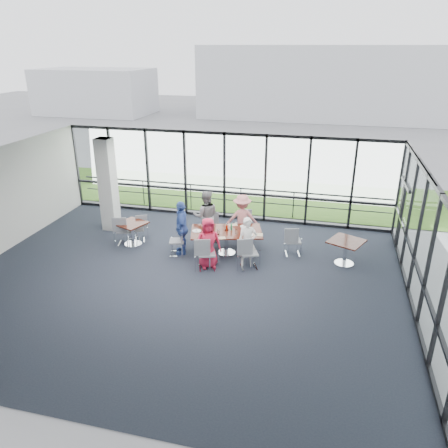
% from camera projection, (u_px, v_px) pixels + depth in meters
% --- Properties ---
extents(floor, '(12.00, 10.00, 0.02)m').
position_uv_depth(floor, '(181.00, 282.00, 11.97)').
color(floor, '#202633').
rests_on(floor, ground).
extents(ceiling, '(12.00, 10.00, 0.04)m').
position_uv_depth(ceiling, '(176.00, 169.00, 10.75)').
color(ceiling, white).
rests_on(ceiling, ground).
extents(wall_front, '(12.00, 0.10, 3.20)m').
position_uv_depth(wall_front, '(72.00, 348.00, 6.88)').
color(wall_front, silver).
rests_on(wall_front, ground).
extents(curtain_wall_back, '(12.00, 0.10, 3.20)m').
position_uv_depth(curtain_wall_back, '(224.00, 176.00, 15.85)').
color(curtain_wall_back, white).
rests_on(curtain_wall_back, ground).
extents(curtain_wall_right, '(0.10, 10.00, 3.20)m').
position_uv_depth(curtain_wall_right, '(425.00, 253.00, 10.02)').
color(curtain_wall_right, white).
rests_on(curtain_wall_right, ground).
extents(exit_door, '(0.12, 1.60, 2.10)m').
position_uv_depth(exit_door, '(401.00, 217.00, 13.59)').
color(exit_door, black).
rests_on(exit_door, ground).
extents(structural_column, '(0.50, 0.50, 3.20)m').
position_uv_depth(structural_column, '(108.00, 185.00, 14.86)').
color(structural_column, silver).
rests_on(structural_column, ground).
extents(apron, '(80.00, 70.00, 0.02)m').
position_uv_depth(apron, '(250.00, 181.00, 20.95)').
color(apron, slate).
rests_on(apron, ground).
extents(grass_strip, '(80.00, 5.00, 0.01)m').
position_uv_depth(grass_strip, '(241.00, 193.00, 19.14)').
color(grass_strip, '#2E5919').
rests_on(grass_strip, ground).
extents(hangar_main, '(24.00, 10.00, 6.00)m').
position_uv_depth(hangar_main, '(342.00, 81.00, 38.64)').
color(hangar_main, silver).
rests_on(hangar_main, ground).
extents(hangar_aux, '(10.00, 6.00, 4.00)m').
position_uv_depth(hangar_aux, '(96.00, 92.00, 40.35)').
color(hangar_aux, silver).
rests_on(hangar_aux, ground).
extents(guard_rail, '(12.00, 0.06, 0.06)m').
position_uv_depth(guard_rail, '(228.00, 200.00, 16.80)').
color(guard_rail, '#2D2D33').
rests_on(guard_rail, ground).
extents(main_table, '(2.38, 1.71, 0.75)m').
position_uv_depth(main_table, '(226.00, 234.00, 13.38)').
color(main_table, '#38100A').
rests_on(main_table, ground).
extents(side_table_left, '(1.07, 1.07, 0.75)m').
position_uv_depth(side_table_left, '(132.00, 226.00, 13.99)').
color(side_table_left, '#38100A').
rests_on(side_table_left, ground).
extents(side_table_right, '(1.20, 1.20, 0.75)m').
position_uv_depth(side_table_right, '(346.00, 244.00, 12.72)').
color(side_table_right, '#38100A').
rests_on(side_table_right, ground).
extents(diner_near_left, '(0.88, 0.76, 1.52)m').
position_uv_depth(diner_near_left, '(208.00, 243.00, 12.51)').
color(diner_near_left, red).
rests_on(diner_near_left, ground).
extents(diner_near_right, '(0.62, 0.51, 1.49)m').
position_uv_depth(diner_near_right, '(248.00, 242.00, 12.58)').
color(diner_near_right, white).
rests_on(diner_near_right, ground).
extents(diner_far_left, '(0.95, 0.73, 1.73)m').
position_uv_depth(diner_far_left, '(206.00, 216.00, 14.17)').
color(diner_far_left, gray).
rests_on(diner_far_left, ground).
extents(diner_far_right, '(1.14, 0.78, 1.60)m').
position_uv_depth(diner_far_right, '(242.00, 218.00, 14.17)').
color(diner_far_right, '#D77D7D').
rests_on(diner_far_right, ground).
extents(diner_end, '(0.83, 1.11, 1.70)m').
position_uv_depth(diner_end, '(182.00, 228.00, 13.34)').
color(diner_end, '#3957A9').
rests_on(diner_end, ground).
extents(chair_main_nl, '(0.61, 0.61, 0.98)m').
position_uv_depth(chair_main_nl, '(207.00, 253.00, 12.49)').
color(chair_main_nl, gray).
rests_on(chair_main_nl, ground).
extents(chair_main_nr, '(0.62, 0.62, 0.97)m').
position_uv_depth(chair_main_nr, '(249.00, 253.00, 12.54)').
color(chair_main_nr, gray).
rests_on(chair_main_nr, ground).
extents(chair_main_fl, '(0.56, 0.56, 0.85)m').
position_uv_depth(chair_main_fl, '(209.00, 227.00, 14.49)').
color(chair_main_fl, gray).
rests_on(chair_main_fl, ground).
extents(chair_main_fr, '(0.56, 0.56, 0.93)m').
position_uv_depth(chair_main_fr, '(242.00, 225.00, 14.53)').
color(chair_main_fr, gray).
rests_on(chair_main_fr, ground).
extents(chair_main_end, '(0.54, 0.54, 0.90)m').
position_uv_depth(chair_main_end, '(177.00, 241.00, 13.38)').
color(chair_main_end, gray).
rests_on(chair_main_end, ground).
extents(chair_spare_la, '(0.58, 0.58, 0.96)m').
position_uv_depth(chair_spare_la, '(125.00, 230.00, 14.07)').
color(chair_spare_la, gray).
rests_on(chair_spare_la, ground).
extents(chair_spare_lb, '(0.53, 0.53, 0.83)m').
position_uv_depth(chair_spare_lb, '(138.00, 229.00, 14.33)').
color(chair_spare_lb, gray).
rests_on(chair_spare_lb, ground).
extents(chair_spare_r, '(0.54, 0.54, 0.92)m').
position_uv_depth(chair_spare_r, '(293.00, 241.00, 13.37)').
color(chair_spare_r, gray).
rests_on(chair_spare_r, ground).
extents(plate_nl, '(0.25, 0.25, 0.01)m').
position_uv_depth(plate_nl, '(206.00, 236.00, 12.97)').
color(plate_nl, white).
rests_on(plate_nl, main_table).
extents(plate_nr, '(0.26, 0.26, 0.01)m').
position_uv_depth(plate_nr, '(249.00, 235.00, 13.04)').
color(plate_nr, white).
rests_on(plate_nr, main_table).
extents(plate_fl, '(0.25, 0.25, 0.01)m').
position_uv_depth(plate_fl, '(209.00, 226.00, 13.71)').
color(plate_fl, white).
rests_on(plate_fl, main_table).
extents(plate_fr, '(0.26, 0.26, 0.01)m').
position_uv_depth(plate_fr, '(244.00, 226.00, 13.65)').
color(plate_fr, white).
rests_on(plate_fr, main_table).
extents(plate_end, '(0.27, 0.27, 0.01)m').
position_uv_depth(plate_end, '(197.00, 231.00, 13.33)').
color(plate_end, white).
rests_on(plate_end, main_table).
extents(tumbler_a, '(0.07, 0.07, 0.15)m').
position_uv_depth(tumbler_a, '(218.00, 232.00, 13.07)').
color(tumbler_a, white).
rests_on(tumbler_a, main_table).
extents(tumbler_b, '(0.07, 0.07, 0.13)m').
position_uv_depth(tumbler_b, '(236.00, 232.00, 13.12)').
color(tumbler_b, white).
rests_on(tumbler_b, main_table).
extents(tumbler_c, '(0.07, 0.07, 0.13)m').
position_uv_depth(tumbler_c, '(227.00, 226.00, 13.55)').
color(tumbler_c, white).
rests_on(tumbler_c, main_table).
extents(tumbler_d, '(0.07, 0.07, 0.14)m').
position_uv_depth(tumbler_d, '(204.00, 231.00, 13.19)').
color(tumbler_d, white).
rests_on(tumbler_d, main_table).
extents(menu_a, '(0.32, 0.28, 0.00)m').
position_uv_depth(menu_a, '(221.00, 238.00, 12.85)').
color(menu_a, silver).
rests_on(menu_a, main_table).
extents(menu_b, '(0.35, 0.26, 0.00)m').
position_uv_depth(menu_b, '(257.00, 235.00, 13.08)').
color(menu_b, silver).
rests_on(menu_b, main_table).
extents(menu_c, '(0.33, 0.29, 0.00)m').
position_uv_depth(menu_c, '(233.00, 225.00, 13.79)').
color(menu_c, silver).
rests_on(menu_c, main_table).
extents(condiment_caddy, '(0.10, 0.07, 0.04)m').
position_uv_depth(condiment_caddy, '(227.00, 230.00, 13.39)').
color(condiment_caddy, black).
rests_on(condiment_caddy, main_table).
extents(ketchup_bottle, '(0.06, 0.06, 0.18)m').
position_uv_depth(ketchup_bottle, '(227.00, 228.00, 13.35)').
color(ketchup_bottle, '#9C1300').
rests_on(ketchup_bottle, main_table).
extents(green_bottle, '(0.05, 0.05, 0.20)m').
position_uv_depth(green_bottle, '(231.00, 227.00, 13.38)').
color(green_bottle, '#1F793F').
rests_on(green_bottle, main_table).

